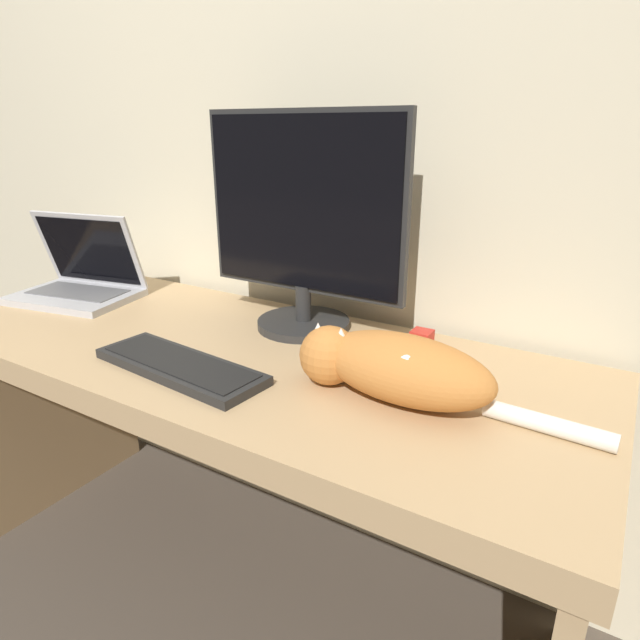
{
  "coord_description": "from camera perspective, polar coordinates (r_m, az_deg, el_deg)",
  "views": [
    {
      "loc": [
        0.78,
        -0.56,
        1.21
      ],
      "look_at": [
        0.27,
        0.29,
        0.85
      ],
      "focal_mm": 30.0,
      "sensor_mm": 36.0,
      "label": 1
    }
  ],
  "objects": [
    {
      "name": "cat",
      "position": [
        1.01,
        7.9,
        -4.86
      ],
      "size": [
        0.57,
        0.18,
        0.13
      ],
      "rotation": [
        0.0,
        0.0,
        -0.06
      ],
      "color": "#C67A38",
      "rests_on": "desk"
    },
    {
      "name": "monitor",
      "position": [
        1.3,
        -1.83,
        10.18
      ],
      "size": [
        0.54,
        0.24,
        0.52
      ],
      "color": "#282828",
      "rests_on": "desk"
    },
    {
      "name": "small_toy",
      "position": [
        1.25,
        10.78,
        -2.1
      ],
      "size": [
        0.05,
        0.05,
        0.05
      ],
      "color": "red",
      "rests_on": "desk"
    },
    {
      "name": "external_keyboard",
      "position": [
        1.16,
        -14.76,
        -4.76
      ],
      "size": [
        0.42,
        0.17,
        0.02
      ],
      "rotation": [
        0.0,
        0.0,
        -0.09
      ],
      "color": "black",
      "rests_on": "desk"
    },
    {
      "name": "desk",
      "position": [
        1.34,
        -9.14,
        -8.29
      ],
      "size": [
        1.66,
        0.65,
        0.73
      ],
      "color": "tan",
      "rests_on": "ground_plane"
    },
    {
      "name": "laptop",
      "position": [
        1.75,
        -24.27,
        3.77
      ],
      "size": [
        0.38,
        0.3,
        0.25
      ],
      "rotation": [
        0.0,
        0.0,
        0.19
      ],
      "color": "#B7B7BC",
      "rests_on": "desk"
    },
    {
      "name": "wall_back",
      "position": [
        1.49,
        -0.47,
        23.26
      ],
      "size": [
        6.4,
        0.06,
        2.6
      ],
      "color": "beige",
      "rests_on": "ground_plane"
    }
  ]
}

